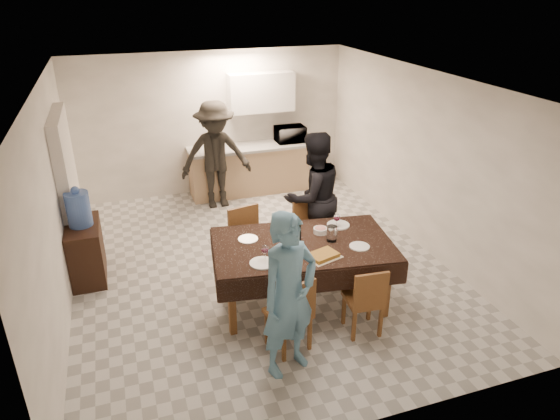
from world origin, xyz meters
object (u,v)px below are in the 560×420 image
(microwave, at_px, (290,134))
(person_far, at_px, (313,197))
(savoury_tart, at_px, (323,255))
(console, at_px, (86,251))
(water_jug, at_px, (78,209))
(person_kitchen, at_px, (216,155))
(wine_bottle, at_px, (298,229))
(dining_table, at_px, (303,246))
(person_near, at_px, (289,296))
(water_pitcher, at_px, (332,234))

(microwave, bearing_deg, person_far, 77.09)
(savoury_tart, height_order, person_far, person_far)
(console, distance_m, microwave, 4.37)
(water_jug, xyz_separation_m, person_kitchen, (2.17, 1.78, -0.07))
(person_far, bearing_deg, console, -21.72)
(person_kitchen, bearing_deg, wine_bottle, -84.27)
(wine_bottle, bearing_deg, savoury_tart, -70.77)
(dining_table, distance_m, person_near, 1.19)
(water_jug, height_order, microwave, water_jug)
(console, height_order, wine_bottle, wine_bottle)
(person_kitchen, bearing_deg, person_near, -92.38)
(dining_table, relative_size, water_jug, 5.01)
(console, bearing_deg, person_near, -51.66)
(savoury_tart, xyz_separation_m, person_far, (0.45, 1.43, 0.08))
(console, height_order, microwave, microwave)
(savoury_tart, height_order, person_near, person_near)
(wine_bottle, bearing_deg, person_far, 59.04)
(dining_table, distance_m, person_far, 1.19)
(water_pitcher, bearing_deg, water_jug, 152.29)
(water_pitcher, xyz_separation_m, savoury_tart, (-0.25, -0.33, -0.07))
(water_pitcher, distance_m, microwave, 3.84)
(console, distance_m, person_far, 3.17)
(dining_table, relative_size, microwave, 4.23)
(savoury_tart, distance_m, person_near, 0.93)
(savoury_tart, distance_m, microwave, 4.22)
(microwave, bearing_deg, console, 31.09)
(console, relative_size, savoury_tart, 2.25)
(dining_table, relative_size, person_near, 1.29)
(water_pitcher, height_order, savoury_tart, water_pitcher)
(microwave, height_order, person_far, person_far)
(microwave, relative_size, person_kitchen, 0.29)
(water_jug, xyz_separation_m, water_pitcher, (2.89, -1.52, -0.08))
(dining_table, relative_size, wine_bottle, 6.81)
(console, height_order, person_kitchen, person_kitchen)
(wine_bottle, height_order, savoury_tart, wine_bottle)
(water_pitcher, distance_m, person_near, 1.35)
(water_pitcher, height_order, person_near, person_near)
(water_jug, relative_size, person_kitchen, 0.24)
(person_near, height_order, person_far, person_far)
(dining_table, xyz_separation_m, person_kitchen, (-0.37, 3.25, 0.15))
(water_pitcher, bearing_deg, person_far, 79.70)
(microwave, height_order, person_kitchen, person_kitchen)
(person_near, relative_size, person_kitchen, 0.94)
(savoury_tart, bearing_deg, water_pitcher, 52.85)
(dining_table, distance_m, wine_bottle, 0.22)
(wine_bottle, xyz_separation_m, microwave, (1.21, 3.65, 0.06))
(console, height_order, savoury_tart, savoury_tart)
(water_pitcher, relative_size, person_kitchen, 0.10)
(water_pitcher, bearing_deg, microwave, 77.85)
(person_far, bearing_deg, water_pitcher, 65.70)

